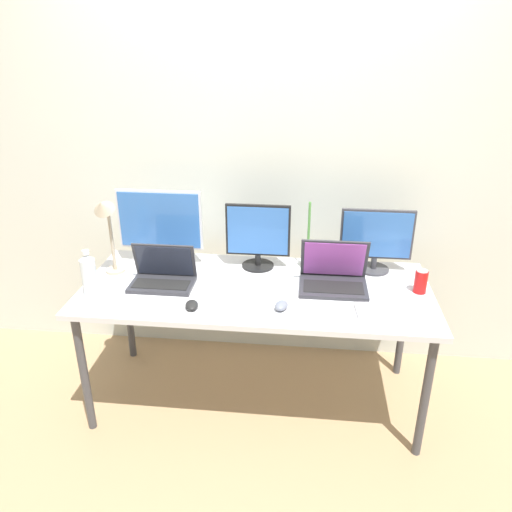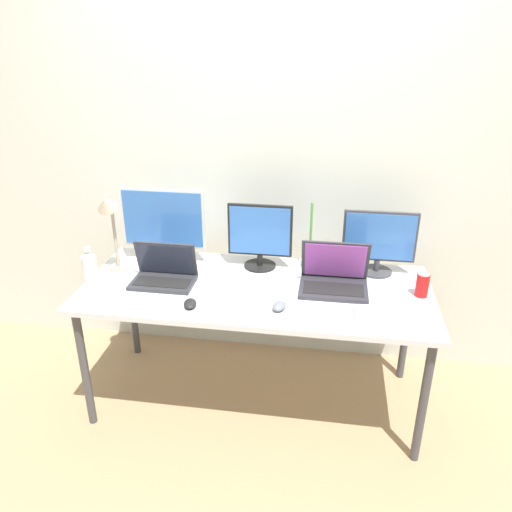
{
  "view_description": "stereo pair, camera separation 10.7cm",
  "coord_description": "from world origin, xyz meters",
  "px_view_note": "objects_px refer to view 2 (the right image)",
  "views": [
    {
      "loc": [
        0.25,
        -2.34,
        1.98
      ],
      "look_at": [
        0.0,
        0.0,
        0.92
      ],
      "focal_mm": 35.0,
      "sensor_mm": 36.0,
      "label": 1
    },
    {
      "loc": [
        0.36,
        -2.33,
        1.98
      ],
      "look_at": [
        0.0,
        0.0,
        0.92
      ],
      "focal_mm": 35.0,
      "sensor_mm": 36.0,
      "label": 2
    }
  ],
  "objects_px": {
    "monitor_right": "(379,241)",
    "mouse_by_laptop": "(279,306)",
    "monitor_center": "(260,236)",
    "bamboo_vase": "(310,256)",
    "mouse_by_keyboard": "(190,304)",
    "monitor_left": "(163,223)",
    "desk_lamp": "(109,219)",
    "water_bottle": "(91,272)",
    "soda_can_near_keyboard": "(422,285)",
    "keyboard_main": "(394,314)",
    "laptop_silver": "(164,273)",
    "laptop_secondary": "(334,278)",
    "work_desk": "(256,296)"
  },
  "relations": [
    {
      "from": "mouse_by_laptop",
      "to": "bamboo_vase",
      "type": "height_order",
      "value": "bamboo_vase"
    },
    {
      "from": "keyboard_main",
      "to": "water_bottle",
      "type": "height_order",
      "value": "water_bottle"
    },
    {
      "from": "keyboard_main",
      "to": "soda_can_near_keyboard",
      "type": "bearing_deg",
      "value": 51.31
    },
    {
      "from": "water_bottle",
      "to": "soda_can_near_keyboard",
      "type": "distance_m",
      "value": 1.7
    },
    {
      "from": "monitor_right",
      "to": "soda_can_near_keyboard",
      "type": "relative_size",
      "value": 3.17
    },
    {
      "from": "laptop_silver",
      "to": "soda_can_near_keyboard",
      "type": "relative_size",
      "value": 2.67
    },
    {
      "from": "laptop_silver",
      "to": "soda_can_near_keyboard",
      "type": "bearing_deg",
      "value": 2.28
    },
    {
      "from": "mouse_by_laptop",
      "to": "desk_lamp",
      "type": "height_order",
      "value": "desk_lamp"
    },
    {
      "from": "work_desk",
      "to": "keyboard_main",
      "type": "bearing_deg",
      "value": -15.84
    },
    {
      "from": "work_desk",
      "to": "water_bottle",
      "type": "height_order",
      "value": "water_bottle"
    },
    {
      "from": "monitor_center",
      "to": "desk_lamp",
      "type": "bearing_deg",
      "value": -166.43
    },
    {
      "from": "laptop_silver",
      "to": "bamboo_vase",
      "type": "relative_size",
      "value": 0.85
    },
    {
      "from": "soda_can_near_keyboard",
      "to": "laptop_secondary",
      "type": "bearing_deg",
      "value": 177.72
    },
    {
      "from": "monitor_right",
      "to": "mouse_by_laptop",
      "type": "xyz_separation_m",
      "value": [
        -0.49,
        -0.49,
        -0.17
      ]
    },
    {
      "from": "laptop_silver",
      "to": "mouse_by_keyboard",
      "type": "height_order",
      "value": "laptop_silver"
    },
    {
      "from": "laptop_silver",
      "to": "desk_lamp",
      "type": "distance_m",
      "value": 0.42
    },
    {
      "from": "monitor_right",
      "to": "mouse_by_laptop",
      "type": "relative_size",
      "value": 4.34
    },
    {
      "from": "monitor_right",
      "to": "laptop_secondary",
      "type": "distance_m",
      "value": 0.35
    },
    {
      "from": "mouse_by_keyboard",
      "to": "soda_can_near_keyboard",
      "type": "distance_m",
      "value": 1.18
    },
    {
      "from": "keyboard_main",
      "to": "laptop_silver",
      "type": "bearing_deg",
      "value": 167.19
    },
    {
      "from": "monitor_left",
      "to": "bamboo_vase",
      "type": "bearing_deg",
      "value": 1.49
    },
    {
      "from": "laptop_secondary",
      "to": "desk_lamp",
      "type": "xyz_separation_m",
      "value": [
        -1.22,
        0.01,
        0.26
      ]
    },
    {
      "from": "monitor_center",
      "to": "water_bottle",
      "type": "bearing_deg",
      "value": -151.02
    },
    {
      "from": "monitor_left",
      "to": "mouse_by_keyboard",
      "type": "bearing_deg",
      "value": -60.4
    },
    {
      "from": "monitor_center",
      "to": "monitor_right",
      "type": "xyz_separation_m",
      "value": [
        0.66,
        0.02,
        -0.0
      ]
    },
    {
      "from": "laptop_secondary",
      "to": "soda_can_near_keyboard",
      "type": "height_order",
      "value": "laptop_secondary"
    },
    {
      "from": "water_bottle",
      "to": "laptop_secondary",
      "type": "bearing_deg",
      "value": 11.35
    },
    {
      "from": "keyboard_main",
      "to": "bamboo_vase",
      "type": "distance_m",
      "value": 0.64
    },
    {
      "from": "monitor_center",
      "to": "mouse_by_keyboard",
      "type": "bearing_deg",
      "value": -118.28
    },
    {
      "from": "monitor_center",
      "to": "bamboo_vase",
      "type": "height_order",
      "value": "bamboo_vase"
    },
    {
      "from": "bamboo_vase",
      "to": "monitor_right",
      "type": "bearing_deg",
      "value": 0.49
    },
    {
      "from": "mouse_by_keyboard",
      "to": "monitor_left",
      "type": "bearing_deg",
      "value": 107.75
    },
    {
      "from": "mouse_by_laptop",
      "to": "water_bottle",
      "type": "bearing_deg",
      "value": -166.84
    },
    {
      "from": "work_desk",
      "to": "laptop_silver",
      "type": "distance_m",
      "value": 0.51
    },
    {
      "from": "work_desk",
      "to": "monitor_right",
      "type": "distance_m",
      "value": 0.74
    },
    {
      "from": "work_desk",
      "to": "desk_lamp",
      "type": "height_order",
      "value": "desk_lamp"
    },
    {
      "from": "work_desk",
      "to": "mouse_by_laptop",
      "type": "bearing_deg",
      "value": -55.79
    },
    {
      "from": "mouse_by_laptop",
      "to": "water_bottle",
      "type": "height_order",
      "value": "water_bottle"
    },
    {
      "from": "keyboard_main",
      "to": "mouse_by_laptop",
      "type": "xyz_separation_m",
      "value": [
        -0.55,
        -0.02,
        0.01
      ]
    },
    {
      "from": "soda_can_near_keyboard",
      "to": "bamboo_vase",
      "type": "bearing_deg",
      "value": 157.78
    },
    {
      "from": "bamboo_vase",
      "to": "mouse_by_laptop",
      "type": "bearing_deg",
      "value": -103.61
    },
    {
      "from": "work_desk",
      "to": "monitor_right",
      "type": "xyz_separation_m",
      "value": [
        0.64,
        0.28,
        0.25
      ]
    },
    {
      "from": "water_bottle",
      "to": "mouse_by_keyboard",
      "type": "bearing_deg",
      "value": -6.37
    },
    {
      "from": "monitor_center",
      "to": "laptop_silver",
      "type": "relative_size",
      "value": 1.12
    },
    {
      "from": "laptop_silver",
      "to": "water_bottle",
      "type": "bearing_deg",
      "value": -151.76
    },
    {
      "from": "monitor_right",
      "to": "laptop_secondary",
      "type": "bearing_deg",
      "value": -136.2
    },
    {
      "from": "work_desk",
      "to": "monitor_left",
      "type": "bearing_deg",
      "value": 156.56
    },
    {
      "from": "laptop_secondary",
      "to": "bamboo_vase",
      "type": "xyz_separation_m",
      "value": [
        -0.14,
        0.22,
        0.02
      ]
    },
    {
      "from": "keyboard_main",
      "to": "bamboo_vase",
      "type": "xyz_separation_m",
      "value": [
        -0.43,
        0.47,
        0.07
      ]
    },
    {
      "from": "soda_can_near_keyboard",
      "to": "desk_lamp",
      "type": "height_order",
      "value": "desk_lamp"
    }
  ]
}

